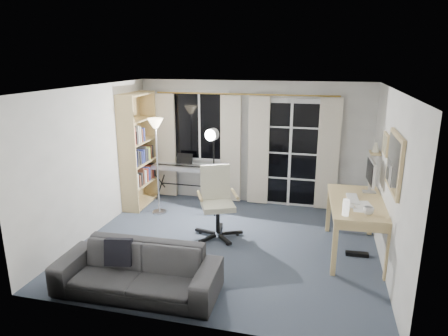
# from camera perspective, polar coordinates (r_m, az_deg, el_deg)

# --- Properties ---
(floor) EXTENTS (4.50, 4.00, 0.02)m
(floor) POSITION_cam_1_polar(r_m,az_deg,el_deg) (6.36, 0.55, -10.88)
(floor) COLOR #363D4F
(floor) RESTS_ON ground
(window) EXTENTS (1.20, 0.08, 1.40)m
(window) POSITION_cam_1_polar(r_m,az_deg,el_deg) (7.99, -3.45, 6.01)
(window) COLOR white
(window) RESTS_ON floor
(french_door) EXTENTS (1.32, 0.09, 2.11)m
(french_door) POSITION_cam_1_polar(r_m,az_deg,el_deg) (7.74, 9.43, 1.93)
(french_door) COLOR white
(french_door) RESTS_ON floor
(curtains) EXTENTS (3.60, 0.07, 2.13)m
(curtains) POSITION_cam_1_polar(r_m,az_deg,el_deg) (7.76, 2.85, 2.67)
(curtains) COLOR gold
(curtains) RESTS_ON floor
(bookshelf) EXTENTS (0.37, 1.02, 2.19)m
(bookshelf) POSITION_cam_1_polar(r_m,az_deg,el_deg) (7.87, -12.39, 2.09)
(bookshelf) COLOR tan
(bookshelf) RESTS_ON floor
(torchiere_lamp) EXTENTS (0.36, 0.36, 1.78)m
(torchiere_lamp) POSITION_cam_1_polar(r_m,az_deg,el_deg) (7.25, -9.67, 4.27)
(torchiere_lamp) COLOR #B2B2B7
(torchiere_lamp) RESTS_ON floor
(keyboard_piano) EXTENTS (1.24, 0.60, 0.90)m
(keyboard_piano) POSITION_cam_1_polar(r_m,az_deg,el_deg) (8.00, -5.86, -0.04)
(keyboard_piano) COLOR black
(keyboard_piano) RESTS_ON floor
(studio_light) EXTENTS (0.35, 0.36, 1.66)m
(studio_light) POSITION_cam_1_polar(r_m,az_deg,el_deg) (7.02, -1.68, 3.31)
(studio_light) COLOR black
(studio_light) RESTS_ON floor
(office_chair) EXTENTS (0.79, 0.78, 1.15)m
(office_chair) POSITION_cam_1_polar(r_m,az_deg,el_deg) (6.45, -1.10, -3.86)
(office_chair) COLOR black
(office_chair) RESTS_ON floor
(desk) EXTENTS (0.84, 1.56, 0.82)m
(desk) POSITION_cam_1_polar(r_m,az_deg,el_deg) (6.13, 18.45, -5.39)
(desk) COLOR tan
(desk) RESTS_ON floor
(monitor) EXTENTS (0.20, 0.59, 0.51)m
(monitor) POSITION_cam_1_polar(r_m,az_deg,el_deg) (6.45, 20.23, -0.68)
(monitor) COLOR silver
(monitor) RESTS_ON desk
(desk_clutter) EXTENTS (0.46, 0.94, 1.03)m
(desk_clutter) POSITION_cam_1_polar(r_m,az_deg,el_deg) (5.92, 17.93, -6.86)
(desk_clutter) COLOR white
(desk_clutter) RESTS_ON desk
(mug) EXTENTS (0.14, 0.11, 0.13)m
(mug) POSITION_cam_1_polar(r_m,az_deg,el_deg) (5.61, 19.94, -5.63)
(mug) COLOR silver
(mug) RESTS_ON desk
(wall_mirror) EXTENTS (0.04, 0.94, 0.74)m
(wall_mirror) POSITION_cam_1_polar(r_m,az_deg,el_deg) (5.41, 23.17, 0.70)
(wall_mirror) COLOR tan
(wall_mirror) RESTS_ON floor
(framed_print) EXTENTS (0.03, 0.42, 0.32)m
(framed_print) POSITION_cam_1_polar(r_m,az_deg,el_deg) (6.27, 22.09, 3.18)
(framed_print) COLOR tan
(framed_print) RESTS_ON floor
(wall_shelf) EXTENTS (0.16, 0.30, 0.18)m
(wall_shelf) POSITION_cam_1_polar(r_m,az_deg,el_deg) (6.79, 20.83, 2.51)
(wall_shelf) COLOR tan
(wall_shelf) RESTS_ON floor
(sofa) EXTENTS (2.02, 0.63, 0.78)m
(sofa) POSITION_cam_1_polar(r_m,az_deg,el_deg) (5.12, -12.35, -13.14)
(sofa) COLOR #323234
(sofa) RESTS_ON floor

